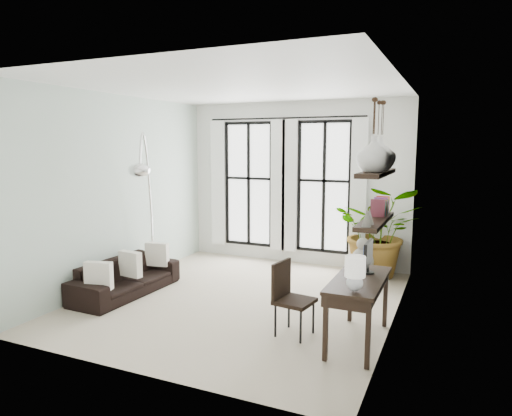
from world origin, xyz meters
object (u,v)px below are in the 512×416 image
Objects in this scene: desk_chair at (289,293)px; buddha at (362,263)px; plant at (379,231)px; desk at (358,284)px; arc_lamp at (145,170)px; sofa at (126,277)px.

buddha is at bearing 89.25° from desk_chair.
buddha is at bearing -112.68° from plant.
desk is 0.53× the size of arc_lamp.
desk_chair is (-0.85, -0.03, -0.22)m from desk.
sofa is at bearing 174.25° from desk.
desk_chair reaches higher than sofa.
desk is (3.74, -0.38, 0.47)m from sofa.
desk reaches higher than sofa.
desk is at bearing -93.63° from sofa.
sofa is 1.14× the size of plant.
desk_chair is (-0.62, -3.04, -0.30)m from plant.
buddha reaches higher than sofa.
arc_lamp is 3.29× the size of buddha.
sofa is 0.74× the size of arc_lamp.
desk reaches higher than desk_chair.
plant reaches higher than desk.
plant is 0.71m from buddha.
desk is 0.87m from desk_chair.
plant is 2.12× the size of buddha.
arc_lamp reaches higher than sofa.
desk is 3.92m from arc_lamp.
buddha is at bearing 99.43° from desk.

